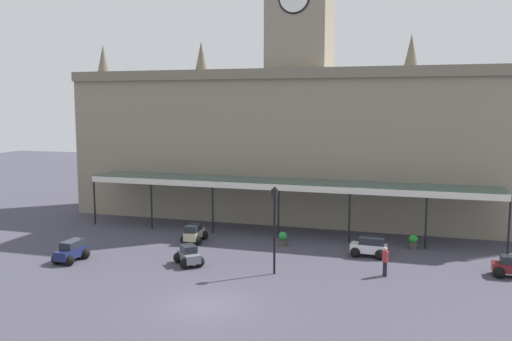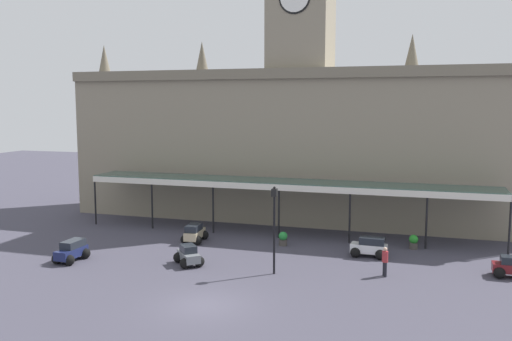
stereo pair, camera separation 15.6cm
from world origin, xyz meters
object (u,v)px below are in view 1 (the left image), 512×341
object	(u,v)px
car_navy_estate	(71,252)
planter_near_kerb	(283,238)
car_maroon_sedan	(511,268)
pedestrian_crossing_forecourt	(385,260)
car_beige_estate	(194,234)
planter_by_canopy	(413,242)
car_white_estate	(369,248)
car_grey_sedan	(189,257)
victorian_lamppost	(275,220)

from	to	relation	value
car_navy_estate	planter_near_kerb	size ratio (longest dim) A/B	2.37
car_maroon_sedan	pedestrian_crossing_forecourt	distance (m)	7.06
car_beige_estate	planter_by_canopy	distance (m)	14.95
car_white_estate	car_grey_sedan	bearing A→B (deg)	-154.23
car_white_estate	planter_near_kerb	world-z (taller)	car_white_estate
car_beige_estate	car_maroon_sedan	distance (m)	20.18
car_white_estate	pedestrian_crossing_forecourt	world-z (taller)	pedestrian_crossing_forecourt
pedestrian_crossing_forecourt	planter_near_kerb	bearing A→B (deg)	146.04
pedestrian_crossing_forecourt	victorian_lamppost	distance (m)	6.60
car_navy_estate	planter_near_kerb	xyz separation A→B (m)	(11.52, 7.43, -0.07)
car_navy_estate	planter_by_canopy	xyz separation A→B (m)	(20.06, 9.16, -0.07)
car_white_estate	car_beige_estate	bearing A→B (deg)	179.10
car_beige_estate	pedestrian_crossing_forecourt	world-z (taller)	pedestrian_crossing_forecourt
planter_by_canopy	victorian_lamppost	bearing A→B (deg)	-133.30
car_grey_sedan	car_maroon_sedan	bearing A→B (deg)	9.74
car_maroon_sedan	planter_near_kerb	xyz separation A→B (m)	(-13.90, 2.88, -0.01)
car_white_estate	car_maroon_sedan	world-z (taller)	car_white_estate
car_white_estate	car_maroon_sedan	bearing A→B (deg)	-12.79
car_white_estate	planter_near_kerb	bearing A→B (deg)	169.82
car_navy_estate	car_white_estate	bearing A→B (deg)	20.07
victorian_lamppost	planter_near_kerb	size ratio (longest dim) A/B	5.25
car_grey_sedan	pedestrian_crossing_forecourt	bearing A→B (deg)	6.01
pedestrian_crossing_forecourt	victorian_lamppost	bearing A→B (deg)	-166.96
car_maroon_sedan	car_navy_estate	bearing A→B (deg)	-169.84
car_white_estate	car_grey_sedan	size ratio (longest dim) A/B	1.02
car_navy_estate	car_beige_estate	bearing A→B (deg)	50.82
planter_near_kerb	victorian_lamppost	bearing A→B (deg)	-80.24
planter_by_canopy	car_navy_estate	bearing A→B (deg)	-155.45
car_beige_estate	victorian_lamppost	size ratio (longest dim) A/B	0.46
car_navy_estate	planter_near_kerb	bearing A→B (deg)	32.82
car_white_estate	car_navy_estate	bearing A→B (deg)	-159.93
car_maroon_sedan	pedestrian_crossing_forecourt	bearing A→B (deg)	-164.17
car_beige_estate	car_grey_sedan	xyz separation A→B (m)	(1.86, -5.13, -0.06)
planter_near_kerb	car_white_estate	bearing A→B (deg)	-10.18
victorian_lamppost	planter_by_canopy	distance (m)	11.21
car_grey_sedan	victorian_lamppost	distance (m)	5.99
victorian_lamppost	planter_near_kerb	xyz separation A→B (m)	(-1.07, 6.20, -2.63)
car_white_estate	pedestrian_crossing_forecourt	xyz separation A→B (m)	(1.21, -3.74, 0.34)
car_white_estate	planter_near_kerb	size ratio (longest dim) A/B	2.38
car_grey_sedan	planter_by_canopy	bearing A→B (deg)	31.03
car_maroon_sedan	planter_by_canopy	distance (m)	7.07
car_white_estate	victorian_lamppost	world-z (taller)	victorian_lamppost
car_white_estate	car_navy_estate	world-z (taller)	same
car_white_estate	victorian_lamppost	xyz separation A→B (m)	(-4.85, -5.14, 2.56)
car_white_estate	pedestrian_crossing_forecourt	distance (m)	3.94
car_beige_estate	victorian_lamppost	world-z (taller)	victorian_lamppost
planter_by_canopy	car_beige_estate	bearing A→B (deg)	-169.96
car_white_estate	planter_near_kerb	xyz separation A→B (m)	(-5.91, 1.06, -0.07)
car_white_estate	car_grey_sedan	xyz separation A→B (m)	(-10.23, -4.94, -0.06)
car_navy_estate	planter_by_canopy	distance (m)	22.05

